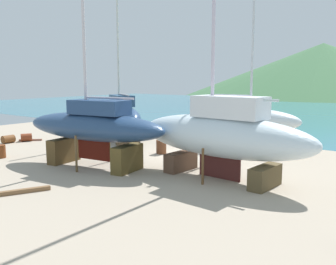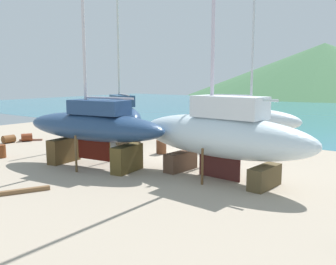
# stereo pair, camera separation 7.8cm
# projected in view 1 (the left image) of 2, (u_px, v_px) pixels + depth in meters

# --- Properties ---
(ground_plane) EXTENTS (46.30, 46.30, 0.00)m
(ground_plane) POSITION_uv_depth(u_px,v_px,m) (131.00, 167.00, 20.52)
(ground_plane) COLOR tan
(sea_water) EXTENTS (131.99, 60.76, 0.01)m
(sea_water) POSITION_uv_depth(u_px,v_px,m) (329.00, 112.00, 53.51)
(sea_water) COLOR teal
(sea_water) RESTS_ON ground
(headland_hill) EXTENTS (155.76, 155.76, 29.81)m
(headland_hill) POSITION_uv_depth(u_px,v_px,m) (321.00, 95.00, 108.74)
(headland_hill) COLOR #406E44
(headland_hill) RESTS_ON ground
(sailboat_small_center) EXTENTS (7.78, 5.75, 11.64)m
(sailboat_small_center) POSITION_uv_depth(u_px,v_px,m) (121.00, 115.00, 28.60)
(sailboat_small_center) COLOR brown
(sailboat_small_center) RESTS_ON ground
(sailboat_large_starboard) EXTENTS (7.73, 2.83, 13.62)m
(sailboat_large_starboard) POSITION_uv_depth(u_px,v_px,m) (245.00, 119.00, 25.29)
(sailboat_large_starboard) COLOR brown
(sailboat_large_starboard) RESTS_ON ground
(sailboat_mid_port) EXTENTS (9.31, 3.82, 13.29)m
(sailboat_mid_port) POSITION_uv_depth(u_px,v_px,m) (94.00, 127.00, 20.19)
(sailboat_mid_port) COLOR brown
(sailboat_mid_port) RESTS_ON ground
(sailboat_far_slipway) EXTENTS (9.81, 3.13, 16.76)m
(sailboat_far_slipway) POSITION_uv_depth(u_px,v_px,m) (221.00, 134.00, 17.80)
(sailboat_far_slipway) COLOR brown
(sailboat_far_slipway) RESTS_ON ground
(worker) EXTENTS (0.50, 0.38, 1.73)m
(worker) POSITION_uv_depth(u_px,v_px,m) (74.00, 126.00, 30.85)
(worker) COLOR #2A7655
(worker) RESTS_ON ground
(barrel_tipped_left) EXTENTS (0.89, 0.97, 0.60)m
(barrel_tipped_left) POSITION_uv_depth(u_px,v_px,m) (26.00, 137.00, 28.69)
(barrel_tipped_left) COLOR maroon
(barrel_tipped_left) RESTS_ON ground
(barrel_by_slipway) EXTENTS (0.63, 0.92, 0.59)m
(barrel_by_slipway) POSITION_uv_depth(u_px,v_px,m) (8.00, 139.00, 27.92)
(barrel_by_slipway) COLOR brown
(barrel_by_slipway) RESTS_ON ground
(barrel_ochre) EXTENTS (0.82, 0.82, 0.80)m
(barrel_ochre) POSITION_uv_depth(u_px,v_px,m) (1.00, 151.00, 22.72)
(barrel_ochre) COLOR brown
(barrel_ochre) RESTS_ON ground
(barrel_tipped_right) EXTENTS (0.78, 0.78, 0.90)m
(barrel_tipped_right) POSITION_uv_depth(u_px,v_px,m) (161.00, 147.00, 24.00)
(barrel_tipped_right) COLOR brown
(barrel_tipped_right) RESTS_ON ground
(timber_short_cross) EXTENTS (1.11, 2.03, 0.18)m
(timber_short_cross) POSITION_uv_depth(u_px,v_px,m) (24.00, 191.00, 15.81)
(timber_short_cross) COLOR brown
(timber_short_cross) RESTS_ON ground
(timber_long_fore) EXTENTS (1.35, 1.35, 0.13)m
(timber_long_fore) POSITION_uv_depth(u_px,v_px,m) (31.00, 140.00, 28.93)
(timber_long_fore) COLOR #8D5B4A
(timber_long_fore) RESTS_ON ground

